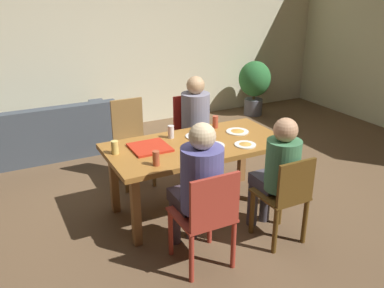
{
  "coord_description": "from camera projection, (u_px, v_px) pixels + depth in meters",
  "views": [
    {
      "loc": [
        -1.76,
        -3.33,
        2.23
      ],
      "look_at": [
        0.0,
        0.1,
        0.69
      ],
      "focal_mm": 38.42,
      "sensor_mm": 36.0,
      "label": 1
    }
  ],
  "objects": [
    {
      "name": "plate_0",
      "position": [
        237.0,
        131.0,
        4.35
      ],
      "size": [
        0.24,
        0.24,
        0.03
      ],
      "color": "white",
      "rests_on": "dining_table"
    },
    {
      "name": "person_2",
      "position": [
        278.0,
        168.0,
        3.63
      ],
      "size": [
        0.3,
        0.49,
        1.17
      ],
      "color": "#413E48",
      "rests_on": "ground"
    },
    {
      "name": "person_0",
      "position": [
        198.0,
        118.0,
        4.87
      ],
      "size": [
        0.34,
        0.55,
        1.2
      ],
      "color": "#374338",
      "rests_on": "ground"
    },
    {
      "name": "potted_plant",
      "position": [
        254.0,
        83.0,
        7.11
      ],
      "size": [
        0.55,
        0.55,
        0.95
      ],
      "color": "#585964",
      "rests_on": "ground"
    },
    {
      "name": "chair_3",
      "position": [
        131.0,
        141.0,
        4.74
      ],
      "size": [
        0.39,
        0.41,
        0.98
      ],
      "color": "olive",
      "rests_on": "ground"
    },
    {
      "name": "chair_0",
      "position": [
        192.0,
        132.0,
        5.07
      ],
      "size": [
        0.41,
        0.44,
        0.93
      ],
      "color": "#AF251D",
      "rests_on": "ground"
    },
    {
      "name": "pizza_box_0",
      "position": [
        150.0,
        147.0,
        3.93
      ],
      "size": [
        0.36,
        0.36,
        0.02
      ],
      "color": "red",
      "rests_on": "dining_table"
    },
    {
      "name": "plate_3",
      "position": [
        197.0,
        136.0,
        4.23
      ],
      "size": [
        0.25,
        0.25,
        0.01
      ],
      "color": "white",
      "rests_on": "dining_table"
    },
    {
      "name": "chair_2",
      "position": [
        285.0,
        197.0,
        3.6
      ],
      "size": [
        0.39,
        0.41,
        0.85
      ],
      "color": "brown",
      "rests_on": "ground"
    },
    {
      "name": "drinking_glass_3",
      "position": [
        171.0,
        132.0,
        4.17
      ],
      "size": [
        0.06,
        0.06,
        0.13
      ],
      "primitive_type": "cylinder",
      "color": "silver",
      "rests_on": "dining_table"
    },
    {
      "name": "drinking_glass_1",
      "position": [
        156.0,
        158.0,
        3.55
      ],
      "size": [
        0.06,
        0.06,
        0.13
      ],
      "primitive_type": "cylinder",
      "color": "#B54C2D",
      "rests_on": "dining_table"
    },
    {
      "name": "ground_plane",
      "position": [
        196.0,
        207.0,
        4.33
      ],
      "size": [
        20.0,
        20.0,
        0.0
      ],
      "primitive_type": "plane",
      "color": "brown"
    },
    {
      "name": "drinking_glass_2",
      "position": [
        215.0,
        122.0,
        4.46
      ],
      "size": [
        0.06,
        0.06,
        0.13
      ],
      "primitive_type": "cylinder",
      "color": "#BA462F",
      "rests_on": "dining_table"
    },
    {
      "name": "back_wall",
      "position": [
        106.0,
        33.0,
        6.21
      ],
      "size": [
        7.89,
        0.12,
        2.96
      ],
      "primitive_type": "cube",
      "color": "beige",
      "rests_on": "ground"
    },
    {
      "name": "plate_2",
      "position": [
        245.0,
        144.0,
        4.01
      ],
      "size": [
        0.21,
        0.21,
        0.03
      ],
      "color": "white",
      "rests_on": "dining_table"
    },
    {
      "name": "dining_table",
      "position": [
        197.0,
        151.0,
        4.09
      ],
      "size": [
        1.78,
        0.88,
        0.73
      ],
      "color": "#9F6529",
      "rests_on": "ground"
    },
    {
      "name": "plate_1",
      "position": [
        214.0,
        145.0,
        3.99
      ],
      "size": [
        0.22,
        0.22,
        0.03
      ],
      "color": "white",
      "rests_on": "dining_table"
    },
    {
      "name": "chair_1",
      "position": [
        207.0,
        216.0,
        3.26
      ],
      "size": [
        0.44,
        0.45,
        0.89
      ],
      "color": "#AD3729",
      "rests_on": "ground"
    },
    {
      "name": "couch",
      "position": [
        32.0,
        138.0,
        5.49
      ],
      "size": [
        2.18,
        0.81,
        0.73
      ],
      "color": "#444D56",
      "rests_on": "ground"
    },
    {
      "name": "drinking_glass_0",
      "position": [
        115.0,
        147.0,
        3.79
      ],
      "size": [
        0.07,
        0.07,
        0.13
      ],
      "primitive_type": "cylinder",
      "color": "#E4C663",
      "rests_on": "dining_table"
    },
    {
      "name": "person_1",
      "position": [
        198.0,
        182.0,
        3.29
      ],
      "size": [
        0.34,
        0.56,
        1.24
      ],
      "color": "#41343D",
      "rests_on": "ground"
    }
  ]
}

